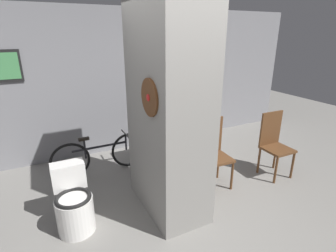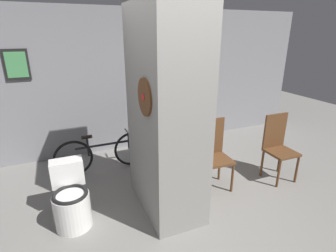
{
  "view_description": "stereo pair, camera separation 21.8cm",
  "coord_description": "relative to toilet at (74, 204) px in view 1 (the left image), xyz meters",
  "views": [
    {
      "loc": [
        -1.24,
        -2.07,
        2.18
      ],
      "look_at": [
        0.29,
        0.99,
        0.95
      ],
      "focal_mm": 28.0,
      "sensor_mm": 36.0,
      "label": 1
    },
    {
      "loc": [
        -1.04,
        -2.16,
        2.18
      ],
      "look_at": [
        0.29,
        0.99,
        0.95
      ],
      "focal_mm": 28.0,
      "sensor_mm": 36.0,
      "label": 2
    }
  ],
  "objects": [
    {
      "name": "bottle_tall",
      "position": [
        1.83,
        0.96,
        0.71
      ],
      "size": [
        0.08,
        0.08,
        0.33
      ],
      "color": "silver",
      "rests_on": "counter_shelf"
    },
    {
      "name": "pillar_center",
      "position": [
        1.17,
        -0.09,
        0.99
      ],
      "size": [
        0.67,
        1.18,
        2.6
      ],
      "color": "gray",
      "rests_on": "ground_plane"
    },
    {
      "name": "toilet",
      "position": [
        0.0,
        0.0,
        0.0
      ],
      "size": [
        0.42,
        0.58,
        0.74
      ],
      "color": "white",
      "rests_on": "ground_plane"
    },
    {
      "name": "counter_shelf",
      "position": [
        1.88,
        0.95,
        0.14
      ],
      "size": [
        1.1,
        0.44,
        0.9
      ],
      "color": "gray",
      "rests_on": "ground_plane"
    },
    {
      "name": "chair_by_doorway",
      "position": [
        3.03,
        -0.11,
        0.24
      ],
      "size": [
        0.42,
        0.42,
        1.02
      ],
      "rotation": [
        0.0,
        0.0,
        -0.02
      ],
      "color": "brown",
      "rests_on": "ground_plane"
    },
    {
      "name": "ground_plane",
      "position": [
        1.08,
        -0.68,
        -0.31
      ],
      "size": [
        14.0,
        14.0,
        0.0
      ],
      "primitive_type": "plane",
      "color": "gray"
    },
    {
      "name": "bottle_short",
      "position": [
        1.71,
        0.91,
        0.67
      ],
      "size": [
        0.07,
        0.07,
        0.23
      ],
      "color": "#19598C",
      "rests_on": "counter_shelf"
    },
    {
      "name": "bicycle",
      "position": [
        0.58,
        1.16,
        0.0
      ],
      "size": [
        1.55,
        0.42,
        0.65
      ],
      "color": "black",
      "rests_on": "ground_plane"
    },
    {
      "name": "wall_back",
      "position": [
        1.08,
        1.95,
        0.99
      ],
      "size": [
        8.0,
        0.09,
        2.6
      ],
      "color": "gray",
      "rests_on": "ground_plane"
    },
    {
      "name": "chair_near_pillar",
      "position": [
        1.99,
        0.07,
        0.24
      ],
      "size": [
        0.43,
        0.43,
        1.02
      ],
      "rotation": [
        0.0,
        0.0,
        -0.05
      ],
      "color": "brown",
      "rests_on": "ground_plane"
    }
  ]
}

